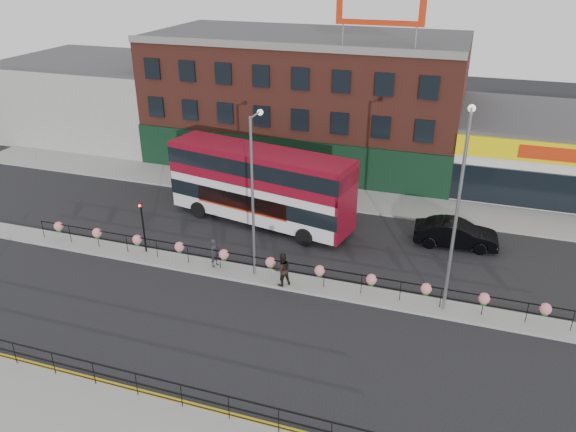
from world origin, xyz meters
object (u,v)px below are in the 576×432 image
(double_decker_bus, at_px, (260,179))
(lamp_column_east, at_px, (459,198))
(pedestrian_a, at_px, (215,253))
(lamp_column_west, at_px, (254,184))
(car, at_px, (456,234))
(pedestrian_b, at_px, (282,269))

(double_decker_bus, bearing_deg, lamp_column_east, -27.31)
(pedestrian_a, height_order, lamp_column_west, lamp_column_west)
(car, relative_size, pedestrian_a, 3.03)
(double_decker_bus, bearing_deg, car, 3.22)
(lamp_column_west, height_order, lamp_column_east, lamp_column_east)
(pedestrian_a, bearing_deg, pedestrian_b, -83.80)
(car, distance_m, pedestrian_b, 11.44)
(pedestrian_b, height_order, lamp_column_east, lamp_column_east)
(double_decker_bus, xyz_separation_m, lamp_column_east, (12.21, -6.31, 2.97))
(lamp_column_west, bearing_deg, pedestrian_a, -177.84)
(pedestrian_a, height_order, pedestrian_b, pedestrian_b)
(car, bearing_deg, lamp_column_east, 175.41)
(double_decker_bus, xyz_separation_m, lamp_column_west, (2.09, -6.23, 2.35))
(car, relative_size, lamp_column_west, 0.57)
(double_decker_bus, xyz_separation_m, car, (12.34, 0.69, -2.26))
(pedestrian_b, bearing_deg, car, 178.85)
(lamp_column_west, xyz_separation_m, lamp_column_east, (10.12, -0.07, 0.62))
(double_decker_bus, relative_size, pedestrian_a, 7.63)
(double_decker_bus, xyz_separation_m, pedestrian_b, (3.87, -7.00, -1.99))
(car, bearing_deg, pedestrian_b, 128.68)
(car, distance_m, lamp_column_west, 13.20)
(double_decker_bus, distance_m, pedestrian_b, 8.24)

